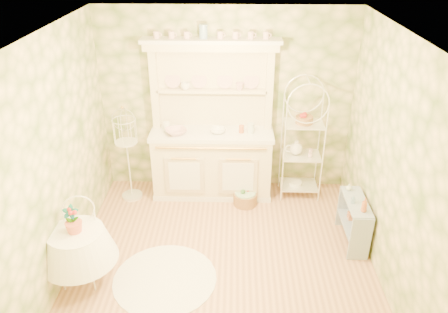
{
  "coord_description": "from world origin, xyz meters",
  "views": [
    {
      "loc": [
        0.12,
        -4.12,
        3.58
      ],
      "look_at": [
        0.0,
        0.5,
        1.15
      ],
      "focal_mm": 35.0,
      "sensor_mm": 36.0,
      "label": 1
    }
  ],
  "objects_px": {
    "floor_basket": "(245,198)",
    "cafe_chair": "(80,252)",
    "bakers_rack": "(303,138)",
    "round_table": "(81,260)",
    "birdcage_stand": "(128,154)",
    "kitchen_dresser": "(212,123)",
    "side_shelf": "(353,222)"
  },
  "relations": [
    {
      "from": "cafe_chair",
      "to": "birdcage_stand",
      "type": "height_order",
      "value": "birdcage_stand"
    },
    {
      "from": "birdcage_stand",
      "to": "side_shelf",
      "type": "bearing_deg",
      "value": -17.75
    },
    {
      "from": "bakers_rack",
      "to": "round_table",
      "type": "height_order",
      "value": "bakers_rack"
    },
    {
      "from": "cafe_chair",
      "to": "floor_basket",
      "type": "distance_m",
      "value": 2.47
    },
    {
      "from": "birdcage_stand",
      "to": "round_table",
      "type": "bearing_deg",
      "value": -95.32
    },
    {
      "from": "kitchen_dresser",
      "to": "birdcage_stand",
      "type": "height_order",
      "value": "kitchen_dresser"
    },
    {
      "from": "round_table",
      "to": "birdcage_stand",
      "type": "distance_m",
      "value": 1.83
    },
    {
      "from": "side_shelf",
      "to": "cafe_chair",
      "type": "height_order",
      "value": "cafe_chair"
    },
    {
      "from": "side_shelf",
      "to": "floor_basket",
      "type": "xyz_separation_m",
      "value": [
        -1.34,
        0.81,
        -0.21
      ]
    },
    {
      "from": "floor_basket",
      "to": "side_shelf",
      "type": "bearing_deg",
      "value": -31.27
    },
    {
      "from": "round_table",
      "to": "side_shelf",
      "type": "bearing_deg",
      "value": 14.29
    },
    {
      "from": "bakers_rack",
      "to": "round_table",
      "type": "distance_m",
      "value": 3.35
    },
    {
      "from": "bakers_rack",
      "to": "cafe_chair",
      "type": "xyz_separation_m",
      "value": [
        -2.67,
        -1.9,
        -0.53
      ]
    },
    {
      "from": "bakers_rack",
      "to": "birdcage_stand",
      "type": "height_order",
      "value": "bakers_rack"
    },
    {
      "from": "kitchen_dresser",
      "to": "bakers_rack",
      "type": "relative_size",
      "value": 1.24
    },
    {
      "from": "birdcage_stand",
      "to": "floor_basket",
      "type": "distance_m",
      "value": 1.8
    },
    {
      "from": "cafe_chair",
      "to": "birdcage_stand",
      "type": "distance_m",
      "value": 1.78
    },
    {
      "from": "kitchen_dresser",
      "to": "birdcage_stand",
      "type": "xyz_separation_m",
      "value": [
        -1.2,
        -0.16,
        -0.43
      ]
    },
    {
      "from": "side_shelf",
      "to": "round_table",
      "type": "relative_size",
      "value": 1.09
    },
    {
      "from": "kitchen_dresser",
      "to": "floor_basket",
      "type": "distance_m",
      "value": 1.2
    },
    {
      "from": "kitchen_dresser",
      "to": "floor_basket",
      "type": "relative_size",
      "value": 7.55
    },
    {
      "from": "side_shelf",
      "to": "cafe_chair",
      "type": "xyz_separation_m",
      "value": [
        -3.21,
        -0.77,
        0.09
      ]
    },
    {
      "from": "side_shelf",
      "to": "round_table",
      "type": "xyz_separation_m",
      "value": [
        -3.2,
        -0.81,
        0.02
      ]
    },
    {
      "from": "cafe_chair",
      "to": "floor_basket",
      "type": "relative_size",
      "value": 2.62
    },
    {
      "from": "bakers_rack",
      "to": "round_table",
      "type": "xyz_separation_m",
      "value": [
        -2.66,
        -1.94,
        -0.6
      ]
    },
    {
      "from": "birdcage_stand",
      "to": "floor_basket",
      "type": "bearing_deg",
      "value": -5.26
    },
    {
      "from": "bakers_rack",
      "to": "cafe_chair",
      "type": "relative_size",
      "value": 2.33
    },
    {
      "from": "floor_basket",
      "to": "cafe_chair",
      "type": "bearing_deg",
      "value": -139.68
    },
    {
      "from": "cafe_chair",
      "to": "bakers_rack",
      "type": "bearing_deg",
      "value": 19.54
    },
    {
      "from": "cafe_chair",
      "to": "birdcage_stand",
      "type": "relative_size",
      "value": 0.56
    },
    {
      "from": "cafe_chair",
      "to": "birdcage_stand",
      "type": "xyz_separation_m",
      "value": [
        0.18,
        1.74,
        0.32
      ]
    },
    {
      "from": "kitchen_dresser",
      "to": "cafe_chair",
      "type": "bearing_deg",
      "value": -125.91
    }
  ]
}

